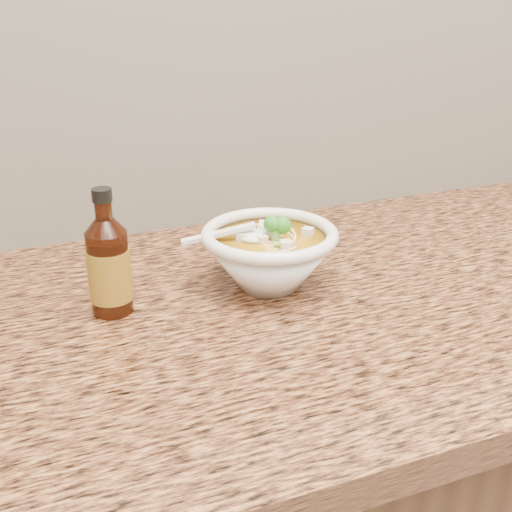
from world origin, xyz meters
name	(u,v)px	position (x,y,z in m)	size (l,w,h in m)	color
counter_slab	(352,296)	(0.00, 1.68, 0.88)	(4.00, 0.68, 0.04)	#9D6639
soup_bowl	(270,257)	(-0.11, 1.71, 0.94)	(0.21, 0.19, 0.10)	white
hot_sauce_bottle	(109,267)	(-0.33, 1.72, 0.96)	(0.06, 0.06, 0.16)	#391407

